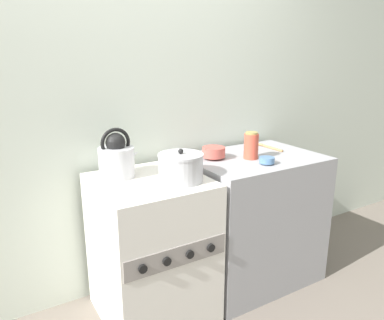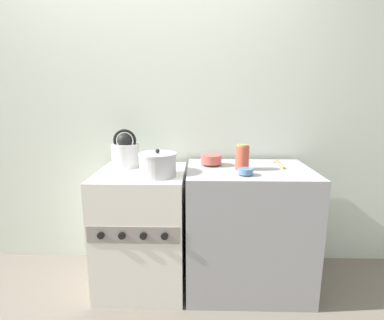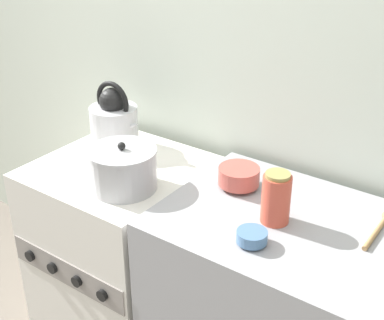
# 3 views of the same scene
# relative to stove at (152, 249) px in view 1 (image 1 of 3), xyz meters

# --- Properties ---
(wall_back) EXTENTS (7.00, 0.06, 2.50)m
(wall_back) POSITION_rel_stove_xyz_m (0.00, 0.39, 0.83)
(wall_back) COLOR silver
(wall_back) RESTS_ON ground_plane
(stove) EXTENTS (0.60, 0.64, 0.85)m
(stove) POSITION_rel_stove_xyz_m (0.00, 0.00, 0.00)
(stove) COLOR silver
(stove) RESTS_ON ground_plane
(counter) EXTENTS (0.85, 0.63, 0.87)m
(counter) POSITION_rel_stove_xyz_m (0.75, 0.01, 0.01)
(counter) COLOR #99999E
(counter) RESTS_ON ground_plane
(kettle) EXTENTS (0.24, 0.20, 0.28)m
(kettle) POSITION_rel_stove_xyz_m (-0.13, 0.14, 0.53)
(kettle) COLOR silver
(kettle) RESTS_ON stove
(cooking_pot) EXTENTS (0.25, 0.25, 0.18)m
(cooking_pot) POSITION_rel_stove_xyz_m (0.14, -0.11, 0.50)
(cooking_pot) COLOR #B2B2B7
(cooking_pot) RESTS_ON stove
(enamel_bowl) EXTENTS (0.15, 0.15, 0.08)m
(enamel_bowl) POSITION_rel_stove_xyz_m (0.49, 0.10, 0.49)
(enamel_bowl) COLOR #B75147
(enamel_bowl) RESTS_ON counter
(small_ceramic_bowl) EXTENTS (0.09, 0.09, 0.04)m
(small_ceramic_bowl) POSITION_rel_stove_xyz_m (0.70, -0.17, 0.47)
(small_ceramic_bowl) COLOR #4C729E
(small_ceramic_bowl) RESTS_ON counter
(storage_jar) EXTENTS (0.09, 0.09, 0.17)m
(storage_jar) POSITION_rel_stove_xyz_m (0.69, -0.02, 0.53)
(storage_jar) COLOR #CC4C38
(storage_jar) RESTS_ON counter
(wooden_spoon) EXTENTS (0.04, 0.25, 0.02)m
(wooden_spoon) POSITION_rel_stove_xyz_m (0.98, 0.13, 0.46)
(wooden_spoon) COLOR #A37A4C
(wooden_spoon) RESTS_ON counter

